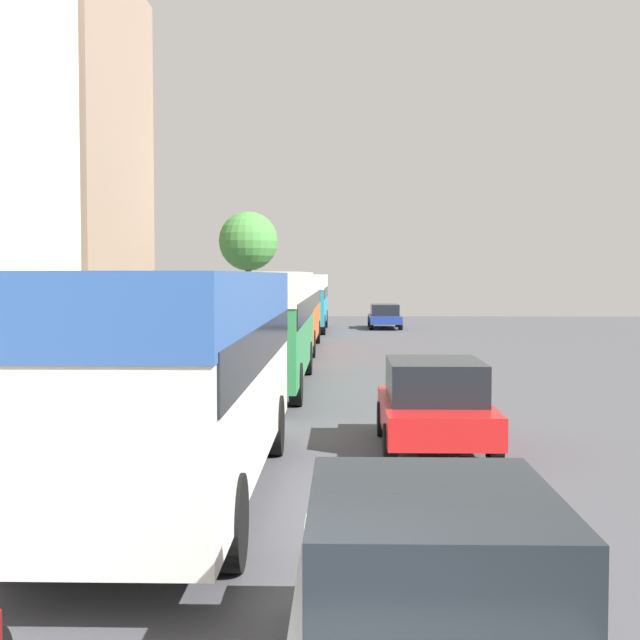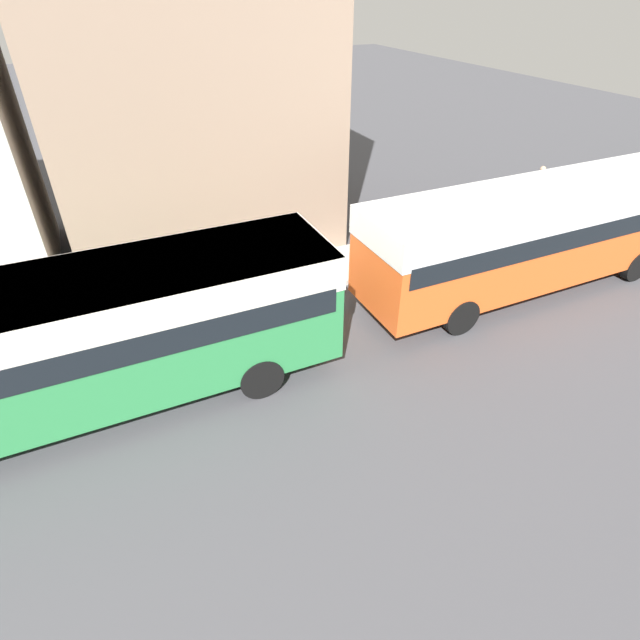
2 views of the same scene
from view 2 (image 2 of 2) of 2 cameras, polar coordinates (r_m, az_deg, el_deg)
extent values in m
cube|color=gray|center=(17.47, -16.26, 28.36)|extent=(6.77, 8.33, 12.37)
cube|color=#2D8447|center=(11.04, -25.18, -1.87)|extent=(2.56, 10.31, 2.57)
cube|color=silver|center=(10.58, -26.36, 2.06)|extent=(2.59, 10.36, 0.77)
cube|color=black|center=(10.87, -25.59, -0.51)|extent=(2.62, 9.90, 0.57)
cylinder|color=black|center=(12.91, -10.24, -0.18)|extent=(0.28, 1.00, 1.00)
cylinder|color=black|center=(11.10, -6.78, -6.52)|extent=(0.28, 1.00, 1.00)
cube|color=#EA5B23|center=(15.68, 23.44, 9.24)|extent=(2.52, 10.66, 2.51)
cube|color=white|center=(15.36, 24.20, 12.17)|extent=(2.54, 10.71, 0.75)
cube|color=black|center=(15.56, 23.71, 10.27)|extent=(2.57, 10.23, 0.55)
cylinder|color=black|center=(19.22, 27.12, 8.60)|extent=(0.28, 1.00, 1.00)
cylinder|color=black|center=(18.07, 32.40, 5.33)|extent=(0.28, 1.00, 1.00)
cylinder|color=black|center=(14.93, 10.35, 4.96)|extent=(0.28, 1.00, 1.00)
cylinder|color=black|center=(13.41, 15.78, 0.40)|extent=(0.28, 1.00, 1.00)
cylinder|color=#232838|center=(21.65, 23.37, 12.47)|extent=(0.28, 0.28, 0.83)
cylinder|color=black|center=(21.41, 23.84, 14.33)|extent=(0.35, 0.35, 0.69)
sphere|color=tan|center=(21.27, 24.14, 15.47)|extent=(0.22, 0.22, 0.22)
camera|label=1|loc=(25.72, -91.14, -13.79)|focal=50.00mm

